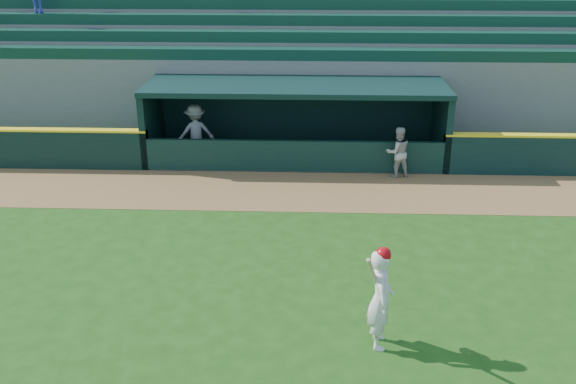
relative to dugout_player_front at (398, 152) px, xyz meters
name	(u,v)px	position (x,y,z in m)	size (l,w,h in m)	color
ground	(285,276)	(-3.09, -6.21, -0.77)	(120.00, 120.00, 0.00)	#1C4511
warning_track	(293,191)	(-3.09, -1.31, -0.76)	(40.00, 3.00, 0.01)	brown
dugout_player_front	(398,152)	(0.00, 0.00, 0.00)	(0.74, 0.58, 1.53)	#ADADA8
dugout_player_inside	(196,132)	(-6.28, 1.34, 0.13)	(1.16, 0.67, 1.80)	#A7A7A1
dugout	(296,116)	(-3.09, 1.79, 0.59)	(9.40, 2.80, 2.46)	slate
stands	(300,57)	(-3.07, 6.36, 1.64)	(34.50, 6.25, 7.60)	slate
batter_at_plate	(381,297)	(-1.33, -8.57, 0.19)	(0.55, 0.79, 1.94)	silver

